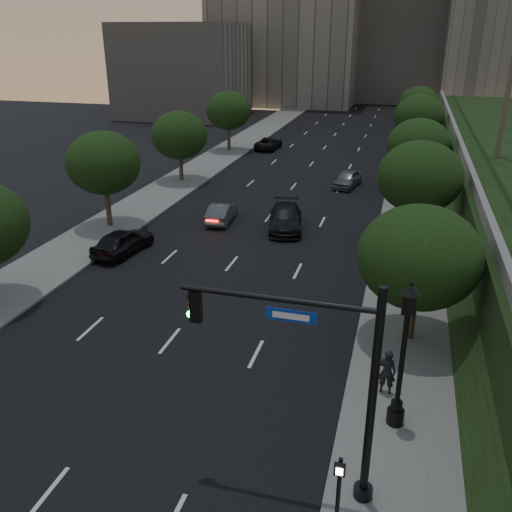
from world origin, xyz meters
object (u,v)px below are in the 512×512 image
(sedan_mid_left, at_px, (222,212))
(pedestrian_a, at_px, (387,372))
(street_lamp, at_px, (402,362))
(pedestrian_c, at_px, (403,261))
(pedestrian_b, at_px, (414,285))
(sedan_near_left, at_px, (123,241))
(sedan_near_right, at_px, (286,218))
(sedan_far_left, at_px, (269,143))
(traffic_signal_mast, at_px, (332,391))
(sedan_far_right, at_px, (347,179))

(sedan_mid_left, xyz_separation_m, pedestrian_a, (12.54, -17.61, 0.37))
(sedan_mid_left, bearing_deg, street_lamp, 119.63)
(pedestrian_c, bearing_deg, pedestrian_b, 109.59)
(sedan_near_left, bearing_deg, sedan_near_right, -132.81)
(street_lamp, xyz_separation_m, sedan_near_right, (-8.15, 18.92, -1.84))
(sedan_far_left, bearing_deg, pedestrian_b, 117.88)
(traffic_signal_mast, xyz_separation_m, sedan_far_left, (-14.23, 49.06, -2.98))
(traffic_signal_mast, height_order, pedestrian_b, traffic_signal_mast)
(street_lamp, height_order, sedan_far_right, street_lamp)
(sedan_near_right, bearing_deg, street_lamp, -78.37)
(sedan_far_left, relative_size, pedestrian_b, 3.13)
(sedan_far_right, bearing_deg, pedestrian_b, -63.94)
(street_lamp, distance_m, sedan_far_right, 31.75)
(pedestrian_a, relative_size, pedestrian_c, 1.06)
(pedestrian_c, bearing_deg, sedan_near_left, 9.70)
(pedestrian_b, relative_size, pedestrian_c, 0.92)
(sedan_far_left, relative_size, pedestrian_a, 2.72)
(pedestrian_c, bearing_deg, street_lamp, 97.24)
(sedan_far_right, xyz_separation_m, pedestrian_a, (4.87, -29.56, 0.33))
(sedan_near_left, distance_m, pedestrian_b, 17.54)
(sedan_mid_left, relative_size, sedan_far_left, 0.85)
(sedan_far_left, bearing_deg, sedan_mid_left, 99.65)
(sedan_near_left, distance_m, sedan_far_right, 22.56)
(traffic_signal_mast, relative_size, sedan_mid_left, 1.66)
(street_lamp, height_order, sedan_near_right, street_lamp)
(sedan_far_right, xyz_separation_m, pedestrian_b, (5.82, -21.32, 0.21))
(sedan_mid_left, height_order, pedestrian_b, pedestrian_b)
(sedan_far_right, distance_m, pedestrian_a, 29.96)
(pedestrian_a, bearing_deg, sedan_near_right, -58.79)
(street_lamp, xyz_separation_m, pedestrian_c, (-0.13, 12.79, -1.62))
(street_lamp, height_order, sedan_mid_left, street_lamp)
(sedan_near_left, height_order, pedestrian_a, pedestrian_a)
(sedan_far_right, bearing_deg, sedan_near_right, -92.28)
(traffic_signal_mast, distance_m, street_lamp, 4.17)
(pedestrian_a, bearing_deg, street_lamp, 111.20)
(traffic_signal_mast, distance_m, sedan_near_right, 23.54)
(sedan_near_left, relative_size, sedan_mid_left, 1.11)
(pedestrian_a, relative_size, pedestrian_b, 1.15)
(street_lamp, bearing_deg, pedestrian_b, 86.95)
(traffic_signal_mast, relative_size, sedan_far_right, 1.62)
(sedan_near_right, bearing_deg, pedestrian_b, -57.69)
(sedan_far_left, relative_size, sedan_far_right, 1.15)
(street_lamp, height_order, sedan_far_left, street_lamp)
(sedan_far_right, height_order, pedestrian_b, pedestrian_b)
(pedestrian_b, bearing_deg, pedestrian_c, -81.74)
(sedan_near_right, relative_size, pedestrian_b, 3.45)
(sedan_near_left, bearing_deg, pedestrian_b, -178.04)
(sedan_near_left, bearing_deg, sedan_far_left, -82.92)
(street_lamp, bearing_deg, pedestrian_a, 104.14)
(sedan_far_right, height_order, pedestrian_a, pedestrian_a)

